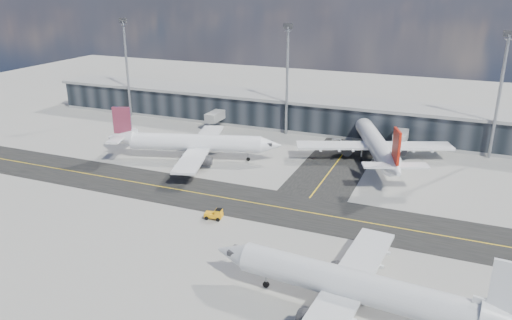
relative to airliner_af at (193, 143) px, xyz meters
The scene contains 9 objects.
ground 24.98m from the airliner_af, 58.05° to the right, with size 300.00×300.00×0.00m, color gray.
taxiway_lanes 20.18m from the airliner_af, 30.98° to the right, with size 180.00×63.00×0.03m.
terminal_concourse 36.44m from the airliner_af, 68.94° to the left, with size 152.00×19.80×8.80m.
floodlight_masts 32.24m from the airliner_af, 64.26° to the left, with size 102.50×0.70×28.90m.
airliner_af is the anchor object (origin of this frame).
airliner_redtail 41.49m from the airliner_af, 20.86° to the left, with size 34.94×40.39×12.41m.
airliner_near 62.75m from the airliner_af, 42.35° to the right, with size 39.41×33.63×11.67m.
baggage_tug 31.84m from the airliner_af, 54.23° to the right, with size 3.24×1.92×1.93m.
service_van 36.19m from the airliner_af, 39.79° to the left, with size 2.39×5.18×1.44m, color white.
Camera 1 is at (41.66, -73.84, 38.91)m, focal length 35.00 mm.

